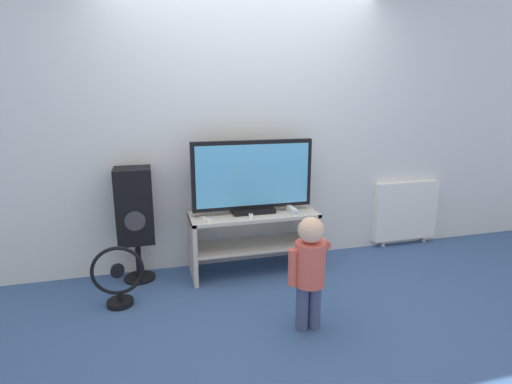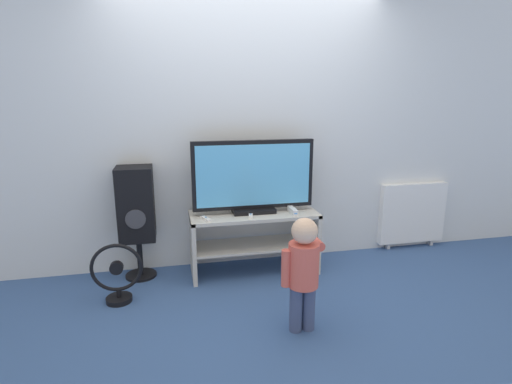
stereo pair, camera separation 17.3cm
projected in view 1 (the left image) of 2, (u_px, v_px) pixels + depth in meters
The scene contains 11 objects.
ground_plane at pixel (260, 281), 3.54m from camera, with size 16.00×16.00×0.00m, color #38568C.
wall_back at pixel (245, 129), 3.72m from camera, with size 10.00×0.06×2.60m.
tv_stand at pixel (253, 233), 3.66m from camera, with size 1.15×0.44×0.56m.
television at pixel (253, 178), 3.56m from camera, with size 1.10×0.20×0.66m.
game_console at pixel (292, 210), 3.61m from camera, with size 0.05×0.19×0.05m.
remote_primary at pixel (206, 219), 3.39m from camera, with size 0.08×0.13×0.03m.
remote_secondary at pixel (251, 215), 3.50m from camera, with size 0.06×0.13×0.03m.
child at pixel (310, 264), 2.72m from camera, with size 0.31×0.47×0.82m.
speaker_tower at pixel (135, 208), 3.43m from camera, with size 0.31×0.30×1.01m.
floor_fan at pixel (118, 279), 3.08m from camera, with size 0.40×0.20×0.49m.
radiator at pixel (406, 211), 4.33m from camera, with size 0.74×0.08×0.70m.
Camera 1 is at (-0.90, -3.13, 1.61)m, focal length 28.00 mm.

